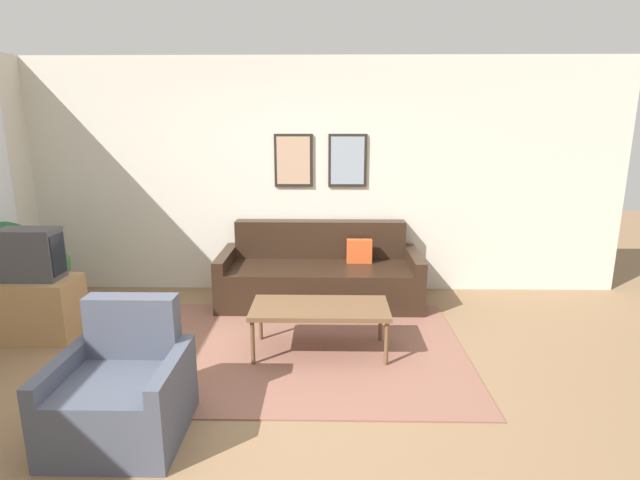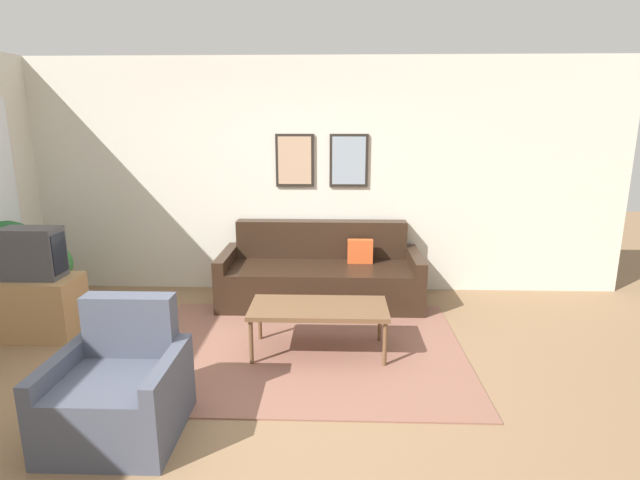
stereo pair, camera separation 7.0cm
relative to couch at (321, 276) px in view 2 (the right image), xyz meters
name	(u,v)px [view 2 (the right image)]	position (x,y,z in m)	size (l,w,h in m)	color
ground_plane	(247,398)	(-0.48, -2.06, -0.30)	(16.00, 16.00, 0.00)	#846647
area_rug	(302,349)	(-0.13, -1.25, -0.29)	(2.85, 2.18, 0.01)	brown
wall_back	(281,177)	(-0.48, 0.46, 1.05)	(8.00, 0.09, 2.70)	beige
couch	(321,276)	(0.00, 0.00, 0.00)	(2.20, 0.90, 0.87)	black
coffee_table	(319,310)	(0.02, -1.30, 0.10)	(1.19, 0.56, 0.44)	brown
tv_stand	(39,307)	(-2.63, -1.01, -0.01)	(0.74, 0.47, 0.57)	#A87F51
tv	(32,253)	(-2.63, -1.01, 0.51)	(0.53, 0.28, 0.48)	#424247
armchair	(119,392)	(-1.23, -2.49, -0.01)	(0.79, 0.76, 0.85)	#474C5B
potted_plant_tall	(8,256)	(-3.05, -0.74, 0.41)	(0.64, 0.64, 1.05)	beige
potted_plant_by_window	(50,269)	(-2.91, -0.32, 0.14)	(0.47, 0.47, 0.73)	slate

